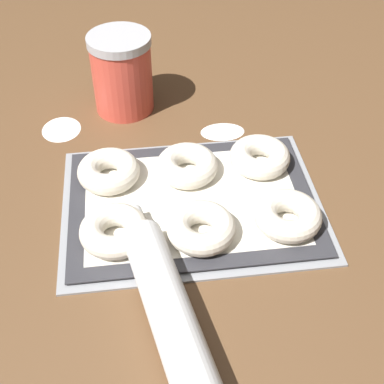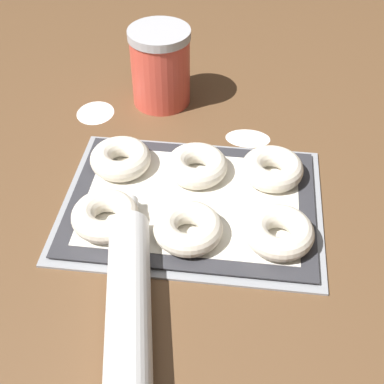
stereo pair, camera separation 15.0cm
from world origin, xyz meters
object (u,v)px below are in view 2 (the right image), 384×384
Objects in this scene: bagel_front_center at (188,228)px; bagel_back_left at (121,159)px; bagel_front_left at (105,216)px; flour_canister at (161,67)px; bagel_back_right at (272,169)px; bagel_back_center at (197,165)px; bagel_front_right at (279,232)px; rolling_pin at (128,332)px; baking_tray at (192,203)px.

bagel_front_center and bagel_back_left have the same top height.
flour_canister reaches higher than bagel_front_left.
bagel_back_right is at bearing 29.38° from bagel_front_left.
flour_canister reaches higher than bagel_back_center.
bagel_front_center is 1.00× the size of bagel_back_right.
bagel_back_right is (-0.01, 0.14, 0.00)m from bagel_front_right.
bagel_back_right is 0.31m from flour_canister.
bagel_back_right is (0.25, 0.14, 0.00)m from bagel_front_left.
bagel_back_right is at bearing 94.70° from bagel_front_right.
bagel_front_right is 0.22× the size of rolling_pin.
baking_tray is 0.15m from bagel_back_left.
bagel_front_right is (0.13, 0.01, 0.00)m from bagel_front_center.
bagel_back_center is at bearing -1.02° from bagel_back_left.
bagel_front_center is 1.00× the size of bagel_back_left.
rolling_pin is (0.05, -0.55, -0.05)m from flour_canister.
bagel_back_left is (-0.26, 0.14, 0.00)m from bagel_front_right.
flour_canister reaches higher than rolling_pin.
bagel_front_center is 0.22× the size of rolling_pin.
rolling_pin is at bearing -75.89° from bagel_back_left.
bagel_back_left is 1.00× the size of bagel_back_center.
bagel_front_right is at bearing -0.46° from bagel_front_left.
bagel_front_center and bagel_back_center have the same top height.
flour_canister is at bearing 85.78° from bagel_front_left.
bagel_back_center is 0.22× the size of rolling_pin.
bagel_back_center is at bearing 47.11° from bagel_front_left.
bagel_back_right is 0.22× the size of rolling_pin.
bagel_back_center and bagel_back_right have the same top height.
bagel_back_right is at bearing -44.81° from flour_canister.
flour_canister is 0.55m from rolling_pin.
bagel_front_right is 1.00× the size of bagel_back_center.
bagel_back_left is 0.23m from flour_canister.
flour_canister reaches higher than bagel_front_center.
bagel_back_right is at bearing 51.07° from bagel_front_center.
bagel_back_left is 0.34m from rolling_pin.
flour_canister is (-0.23, 0.36, 0.05)m from bagel_front_right.
bagel_front_left is 1.00× the size of bagel_front_center.
bagel_back_right is (0.25, 0.00, 0.00)m from bagel_back_left.
rolling_pin reaches higher than bagel_front_right.
baking_tray is 0.08m from bagel_front_center.
bagel_front_center is at bearing 74.28° from rolling_pin.
bagel_back_left is (-0.13, 0.07, 0.02)m from baking_tray.
flour_canister is (0.03, 0.36, 0.05)m from bagel_front_left.
bagel_front_center is 1.00× the size of bagel_front_right.
bagel_back_center is (-0.14, 0.13, 0.00)m from bagel_front_right.
bagel_front_right and bagel_back_right have the same top height.
bagel_back_center is (-0.00, 0.06, 0.02)m from baking_tray.
rolling_pin reaches higher than bagel_back_right.
bagel_back_left is 0.25m from bagel_back_right.
flour_canister reaches higher than baking_tray.
bagel_front_center is at bearing -74.82° from flour_canister.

